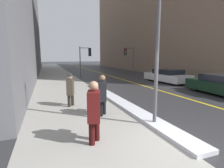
{
  "coord_description": "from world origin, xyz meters",
  "views": [
    {
      "loc": [
        -3.14,
        -3.23,
        2.26
      ],
      "look_at": [
        -0.4,
        4.0,
        1.05
      ],
      "focal_mm": 28.0,
      "sensor_mm": 36.0,
      "label": 1
    }
  ],
  "objects": [
    {
      "name": "ground_plane",
      "position": [
        0.0,
        0.0,
        0.0
      ],
      "size": [
        160.0,
        160.0,
        0.0
      ],
      "primitive_type": "plane",
      "color": "#2D2D30"
    },
    {
      "name": "pedestrian_nearside",
      "position": [
        -2.15,
        4.73,
        0.85
      ],
      "size": [
        0.41,
        0.54,
        1.56
      ],
      "rotation": [
        0.0,
        0.0,
        -1.87
      ],
      "color": "#2A241B",
      "rests_on": "ground"
    },
    {
      "name": "lamp_post",
      "position": [
        0.15,
        1.47,
        3.26
      ],
      "size": [
        0.28,
        0.28,
        5.51
      ],
      "color": "#515156",
      "rests_on": "ground"
    },
    {
      "name": "snow_bank_curb",
      "position": [
        0.2,
        4.7,
        0.06
      ],
      "size": [
        0.67,
        10.57,
        0.12
      ],
      "color": "silver",
      "rests_on": "ground"
    },
    {
      "name": "traffic_light_near",
      "position": [
        1.19,
        16.3,
        2.42
      ],
      "size": [
        1.31,
        0.33,
        3.37
      ],
      "rotation": [
        0.0,
        0.0,
        -0.09
      ],
      "color": "#515156",
      "rests_on": "ground"
    },
    {
      "name": "pedestrian_trailing",
      "position": [
        -1.16,
        3.02,
        0.88
      ],
      "size": [
        0.44,
        0.75,
        1.59
      ],
      "rotation": [
        0.0,
        0.0,
        -1.87
      ],
      "color": "black",
      "rests_on": "ground"
    },
    {
      "name": "parked_car_dark_green",
      "position": [
        6.69,
        4.16,
        0.58
      ],
      "size": [
        2.08,
        4.24,
        1.2
      ],
      "rotation": [
        0.0,
        0.0,
        1.49
      ],
      "color": "black",
      "rests_on": "ground"
    },
    {
      "name": "pedestrian_with_shoulder_bag",
      "position": [
        -2.03,
        1.01,
        0.92
      ],
      "size": [
        0.46,
        0.77,
        1.66
      ],
      "rotation": [
        0.0,
        0.0,
        -1.87
      ],
      "color": "#340C0C",
      "rests_on": "ground"
    },
    {
      "name": "road_centre_stripe",
      "position": [
        4.0,
        15.0,
        0.0
      ],
      "size": [
        0.16,
        80.0,
        0.0
      ],
      "color": "gold",
      "rests_on": "ground"
    },
    {
      "name": "parked_car_white",
      "position": [
        6.94,
        9.48,
        0.57
      ],
      "size": [
        2.25,
        4.39,
        1.17
      ],
      "rotation": [
        0.0,
        0.0,
        1.66
      ],
      "color": "silver",
      "rests_on": "ground"
    },
    {
      "name": "traffic_light_far",
      "position": [
        6.84,
        17.18,
        2.52
      ],
      "size": [
        1.31,
        0.33,
        3.49
      ],
      "rotation": [
        0.0,
        0.0,
        3.04
      ],
      "color": "#515156",
      "rests_on": "ground"
    },
    {
      "name": "sidewalk_slab",
      "position": [
        -2.0,
        15.0,
        0.01
      ],
      "size": [
        4.0,
        80.0,
        0.01
      ],
      "color": "#9E9B93",
      "rests_on": "ground"
    }
  ]
}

